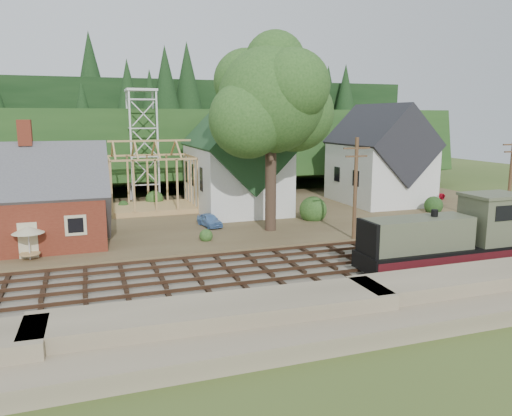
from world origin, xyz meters
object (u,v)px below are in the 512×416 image
object	(u,v)px
car_blue	(210,220)
car_red	(430,195)
locomotive	(451,239)
patio_set	(28,231)

from	to	relation	value
car_blue	car_red	size ratio (longest dim) A/B	0.84
car_blue	locomotive	bearing A→B (deg)	-64.00
locomotive	car_blue	distance (m)	19.75
car_blue	patio_set	size ratio (longest dim) A/B	1.43
locomotive	car_blue	size ratio (longest dim) A/B	3.52
car_red	locomotive	bearing A→B (deg)	131.42
car_red	patio_set	xyz separation A→B (m)	(-40.41, -11.45, 1.38)
locomotive	patio_set	size ratio (longest dim) A/B	5.04
car_blue	patio_set	bearing A→B (deg)	-165.63
locomotive	patio_set	world-z (taller)	locomotive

